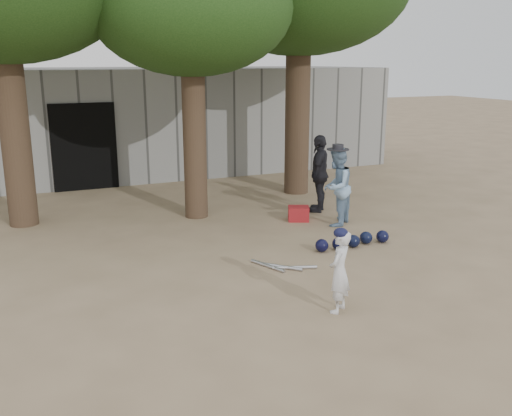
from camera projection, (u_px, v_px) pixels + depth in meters
name	position (u px, v px, depth m)	size (l,w,h in m)	color
ground	(245.00, 292.00, 8.21)	(70.00, 70.00, 0.00)	#937C5E
boy_player	(339.00, 272.00, 7.45)	(0.41, 0.27, 1.12)	silver
spectator_blue	(337.00, 187.00, 11.35)	(0.76, 0.59, 1.57)	#7C9EC0
spectator_dark	(320.00, 173.00, 12.39)	(0.99, 0.41, 1.69)	black
red_bag	(299.00, 214.00, 11.80)	(0.42, 0.32, 0.30)	maroon
back_building	(114.00, 120.00, 17.01)	(16.00, 5.24, 3.00)	gray
helmet_row	(353.00, 241.00, 10.15)	(1.51, 0.33, 0.23)	black
bat_pile	(281.00, 267.00, 9.13)	(0.87, 0.75, 0.06)	#AAABB1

